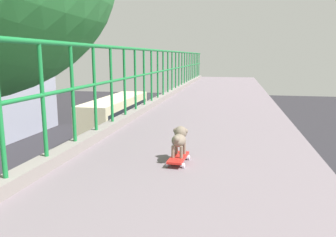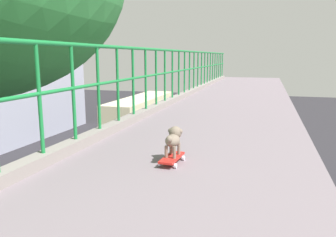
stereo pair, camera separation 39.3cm
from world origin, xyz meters
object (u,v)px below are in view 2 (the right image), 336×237
city_bus (141,114)px  small_dog (174,138)px  car_blue_seventh (122,182)px  car_red_taxi_sixth (9,202)px  toy_skateboard (172,158)px

city_bus → small_dog: 24.68m
car_blue_seventh → city_bus: size_ratio=0.42×
car_red_taxi_sixth → small_dog: bearing=-37.8°
toy_skateboard → small_dog: (0.00, 0.06, 0.22)m
car_red_taxi_sixth → car_blue_seventh: 5.00m
small_dog → car_red_taxi_sixth: bearing=142.2°
city_bus → car_red_taxi_sixth: bearing=-90.0°
car_blue_seventh → toy_skateboard: toy_skateboard is taller
small_dog → toy_skateboard: bearing=-91.6°
car_blue_seventh → toy_skateboard: bearing=-62.4°
city_bus → small_dog: (9.15, -22.57, 3.96)m
car_red_taxi_sixth → small_dog: small_dog is taller
city_bus → small_dog: bearing=-67.9°
city_bus → small_dog: size_ratio=30.83×
car_red_taxi_sixth → city_bus: size_ratio=0.40×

